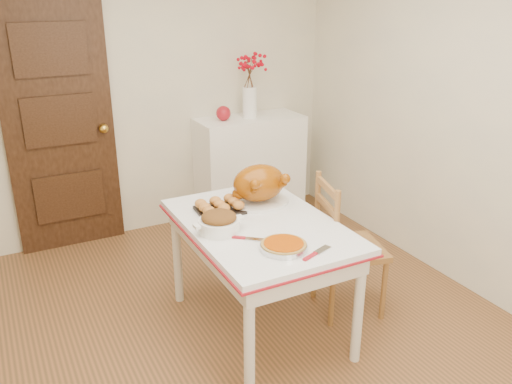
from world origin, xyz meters
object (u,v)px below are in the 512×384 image
sideboard (250,168)px  kitchen_table (260,277)px  pumpkin_pie (284,245)px  turkey_platter (259,185)px  chair_oak (350,246)px

sideboard → kitchen_table: 1.82m
pumpkin_pie → kitchen_table: bearing=82.0°
sideboard → pumpkin_pie: size_ratio=3.79×
kitchen_table → pumpkin_pie: bearing=-98.0°
turkey_platter → chair_oak: bearing=-35.1°
kitchen_table → chair_oak: 0.66m
chair_oak → turkey_platter: 0.74m
sideboard → kitchen_table: sideboard is taller
sideboard → kitchen_table: bearing=-115.0°
pumpkin_pie → chair_oak: bearing=23.7°
sideboard → kitchen_table: (-0.77, -1.65, -0.11)m
sideboard → pumpkin_pie: bearing=-112.1°
sideboard → kitchen_table: size_ratio=0.77×
kitchen_table → pumpkin_pie: size_ratio=4.89×
chair_oak → turkey_platter: size_ratio=2.32×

